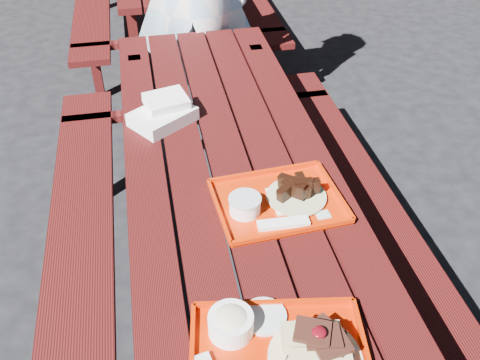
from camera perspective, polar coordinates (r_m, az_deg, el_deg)
The scene contains 5 objects.
ground at distance 2.41m, azimuth -0.71°, elevation -13.13°, with size 60.00×60.00×0.00m, color black.
picnic_table_near at distance 2.00m, azimuth -0.83°, elevation -3.17°, with size 1.41×2.40×0.75m.
near_tray at distance 1.34m, azimuth 4.18°, elevation -17.36°, with size 0.48×0.40×0.14m.
far_tray at distance 1.72m, azimuth 3.94°, elevation -2.26°, with size 0.42×0.34×0.07m.
white_cloth at distance 2.14m, azimuth -8.14°, elevation 7.16°, with size 0.29×0.27×0.10m.
Camera 1 is at (-0.26, -1.47, 1.90)m, focal length 40.00 mm.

